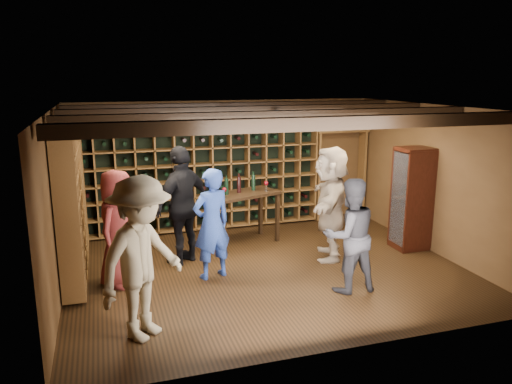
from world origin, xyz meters
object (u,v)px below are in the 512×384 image
object	(u,v)px
guest_red_floral	(118,228)
guest_woman_black	(183,205)
man_blue_shirt	(212,224)
display_cabinet	(411,201)
guest_khaki	(142,259)
tasting_table	(243,199)
guest_beige	(330,203)
man_grey_suit	(350,236)

from	to	relation	value
guest_red_floral	guest_woman_black	distance (m)	1.20
guest_woman_black	guest_red_floral	bearing A→B (deg)	-4.89
guest_woman_black	man_blue_shirt	bearing A→B (deg)	76.11
display_cabinet	guest_red_floral	world-z (taller)	display_cabinet
guest_woman_black	guest_khaki	xyz separation A→B (m)	(-0.83, -2.23, 0.00)
man_blue_shirt	tasting_table	bearing A→B (deg)	-140.54
guest_red_floral	tasting_table	world-z (taller)	guest_red_floral
guest_khaki	man_blue_shirt	bearing A→B (deg)	9.80
display_cabinet	guest_red_floral	bearing A→B (deg)	-178.59
display_cabinet	guest_beige	distance (m)	1.55
display_cabinet	man_grey_suit	world-z (taller)	display_cabinet
tasting_table	guest_red_floral	bearing A→B (deg)	-169.35
man_blue_shirt	guest_woman_black	world-z (taller)	guest_woman_black
man_blue_shirt	tasting_table	size ratio (longest dim) A/B	1.21
display_cabinet	guest_woman_black	size ratio (longest dim) A/B	0.92
guest_red_floral	guest_beige	bearing A→B (deg)	-57.64
guest_red_floral	tasting_table	size ratio (longest dim) A/B	1.23
man_blue_shirt	man_grey_suit	xyz separation A→B (m)	(1.72, -1.03, -0.03)
display_cabinet	guest_beige	xyz separation A→B (m)	(-1.54, -0.00, 0.08)
guest_red_floral	tasting_table	bearing A→B (deg)	-30.82
man_blue_shirt	guest_red_floral	size ratio (longest dim) A/B	0.98
guest_woman_black	tasting_table	xyz separation A→B (m)	(1.16, 0.60, -0.13)
display_cabinet	guest_woman_black	world-z (taller)	guest_woman_black
guest_red_floral	guest_khaki	bearing A→B (deg)	-142.57
guest_woman_black	guest_khaki	size ratio (longest dim) A/B	1.00
man_grey_suit	guest_beige	world-z (taller)	guest_beige
man_blue_shirt	guest_woman_black	distance (m)	0.82
guest_khaki	tasting_table	xyz separation A→B (m)	(1.99, 2.83, -0.13)
guest_beige	guest_khaki	bearing A→B (deg)	-36.82
guest_woman_black	guest_beige	distance (m)	2.40
man_blue_shirt	guest_red_floral	world-z (taller)	guest_red_floral
display_cabinet	man_grey_suit	bearing A→B (deg)	-145.32
man_blue_shirt	guest_woman_black	bearing A→B (deg)	-86.09
man_grey_suit	guest_khaki	bearing A→B (deg)	8.31
guest_beige	tasting_table	bearing A→B (deg)	-108.22
man_grey_suit	guest_woman_black	distance (m)	2.70
guest_khaki	guest_beige	xyz separation A→B (m)	(3.17, 1.74, -0.02)
man_grey_suit	tasting_table	xyz separation A→B (m)	(-0.86, 2.38, 0.02)
man_blue_shirt	guest_khaki	distance (m)	1.87
tasting_table	display_cabinet	bearing A→B (deg)	-39.98
guest_woman_black	tasting_table	size ratio (longest dim) A/B	1.38
display_cabinet	tasting_table	distance (m)	2.93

